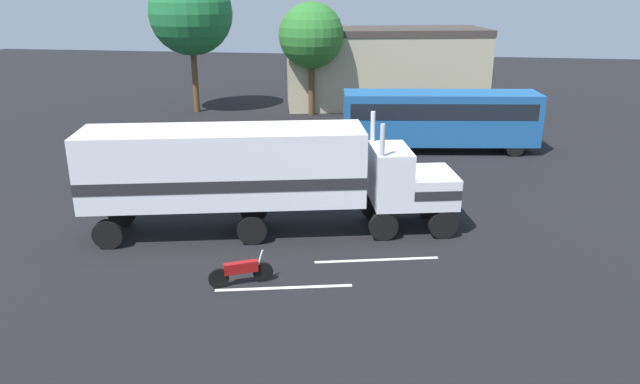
# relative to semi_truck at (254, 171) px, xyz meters

# --- Properties ---
(ground_plane) EXTENTS (120.00, 120.00, 0.00)m
(ground_plane) POSITION_rel_semi_truck_xyz_m (6.34, 1.66, -2.52)
(ground_plane) COLOR black
(lane_stripe_near) EXTENTS (4.32, 1.18, 0.01)m
(lane_stripe_near) POSITION_rel_semi_truck_xyz_m (4.83, -1.84, -2.52)
(lane_stripe_near) COLOR silver
(lane_stripe_near) RESTS_ON ground_plane
(lane_stripe_mid) EXTENTS (4.32, 1.14, 0.01)m
(lane_stripe_mid) POSITION_rel_semi_truck_xyz_m (2.01, -4.33, -2.52)
(lane_stripe_mid) COLOR silver
(lane_stripe_mid) RESTS_ON ground_plane
(semi_truck) EXTENTS (14.35, 5.67, 4.50)m
(semi_truck) POSITION_rel_semi_truck_xyz_m (0.00, 0.00, 0.00)
(semi_truck) COLOR white
(semi_truck) RESTS_ON ground_plane
(person_bystander) EXTENTS (0.40, 0.48, 1.63)m
(person_bystander) POSITION_rel_semi_truck_xyz_m (-2.25, 2.74, -1.63)
(person_bystander) COLOR #2D3347
(person_bystander) RESTS_ON ground_plane
(parked_bus) EXTENTS (11.24, 4.00, 3.40)m
(parked_bus) POSITION_rel_semi_truck_xyz_m (7.51, 13.30, -0.46)
(parked_bus) COLOR #1E5999
(parked_bus) RESTS_ON ground_plane
(motorcycle) EXTENTS (1.94, 1.02, 1.12)m
(motorcycle) POSITION_rel_semi_truck_xyz_m (0.60, -4.28, -2.04)
(motorcycle) COLOR black
(motorcycle) RESTS_ON ground_plane
(tree_left) EXTENTS (6.01, 6.01, 10.19)m
(tree_left) POSITION_rel_semi_truck_xyz_m (-10.13, 21.98, 4.64)
(tree_left) COLOR brown
(tree_left) RESTS_ON ground_plane
(tree_center) EXTENTS (4.64, 4.64, 8.03)m
(tree_center) POSITION_rel_semi_truck_xyz_m (-1.38, 22.18, 3.16)
(tree_center) COLOR brown
(tree_center) RESTS_ON ground_plane
(building_backdrop) EXTENTS (16.29, 9.34, 5.95)m
(building_backdrop) POSITION_rel_semi_truck_xyz_m (3.73, 26.78, 0.67)
(building_backdrop) COLOR #B7AD8C
(building_backdrop) RESTS_ON ground_plane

